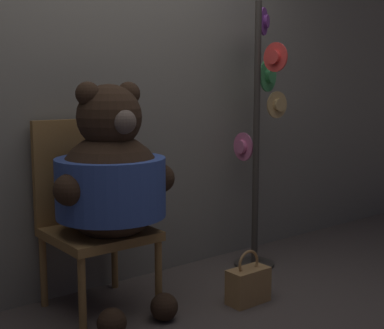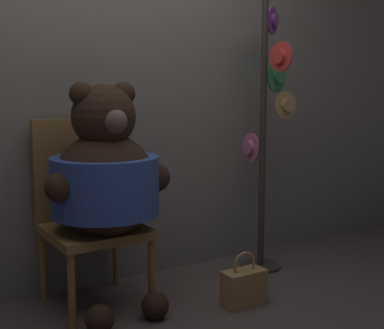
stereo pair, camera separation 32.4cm
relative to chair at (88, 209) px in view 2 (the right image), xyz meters
name	(u,v)px [view 2 (the right image)]	position (x,y,z in m)	size (l,w,h in m)	color
ground_plane	(156,319)	(0.20, -0.45, -0.54)	(14.00, 14.00, 0.00)	#4C423D
wall_back	(98,76)	(0.20, 0.26, 0.76)	(8.00, 0.10, 2.61)	slate
chair	(88,209)	(0.00, 0.00, 0.00)	(0.52, 0.54, 1.06)	olive
teddy_bear	(106,179)	(0.03, -0.19, 0.20)	(0.71, 0.63, 1.27)	black
hat_display_rack	(268,130)	(1.26, -0.09, 0.41)	(0.42, 0.48, 1.80)	#332D28
handbag_on_ground	(244,286)	(0.71, -0.55, -0.44)	(0.25, 0.13, 0.32)	#A87A47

